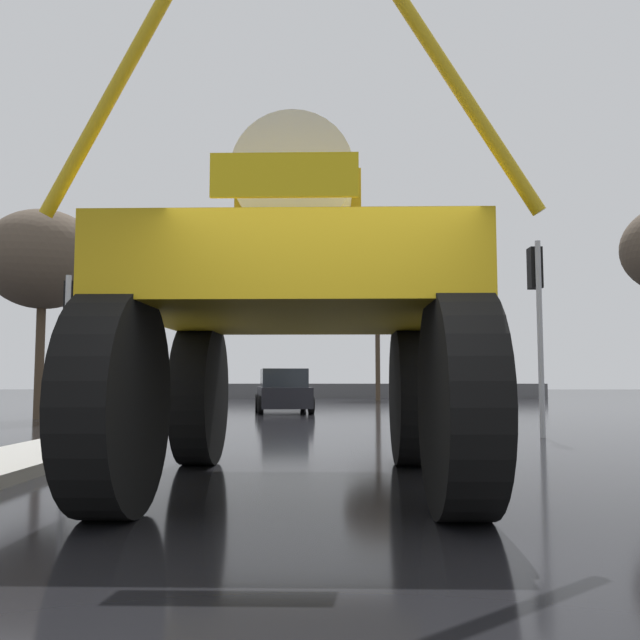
% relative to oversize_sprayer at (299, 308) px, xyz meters
% --- Properties ---
extents(ground_plane, '(120.00, 120.00, 0.00)m').
position_rel_oversize_sprayer_xyz_m(ground_plane, '(0.28, 14.85, -1.91)').
color(ground_plane, black).
extents(median_island, '(1.44, 9.41, 0.15)m').
position_rel_oversize_sprayer_xyz_m(median_island, '(-3.77, 1.26, -1.84)').
color(median_island, '#9E9B93').
rests_on(median_island, ground).
extents(oversize_sprayer, '(4.20, 5.50, 4.50)m').
position_rel_oversize_sprayer_xyz_m(oversize_sprayer, '(0.00, 0.00, 0.00)').
color(oversize_sprayer, black).
rests_on(oversize_sprayer, ground).
extents(sedan_ahead, '(2.31, 4.29, 1.52)m').
position_rel_oversize_sprayer_xyz_m(sedan_ahead, '(-1.22, 16.90, -1.20)').
color(sedan_ahead, black).
rests_on(sedan_ahead, ground).
extents(traffic_signal_near_left, '(0.24, 0.54, 3.23)m').
position_rel_oversize_sprayer_xyz_m(traffic_signal_near_left, '(-4.88, 6.30, 0.44)').
color(traffic_signal_near_left, '#A8AAAF').
rests_on(traffic_signal_near_left, ground).
extents(traffic_signal_near_right, '(0.24, 0.54, 3.92)m').
position_rel_oversize_sprayer_xyz_m(traffic_signal_near_right, '(4.55, 6.29, 0.95)').
color(traffic_signal_near_right, '#A8AAAF').
rests_on(traffic_signal_near_right, ground).
extents(streetlight_far_left, '(2.33, 0.24, 8.35)m').
position_rel_oversize_sprayer_xyz_m(streetlight_far_left, '(-8.17, 21.26, 2.76)').
color(streetlight_far_left, '#A8AAAF').
rests_on(streetlight_far_left, ground).
extents(bare_tree_left, '(3.43, 3.43, 6.12)m').
position_rel_oversize_sprayer_xyz_m(bare_tree_left, '(-8.01, 12.32, 2.73)').
color(bare_tree_left, '#473828').
rests_on(bare_tree_left, ground).
extents(bare_tree_far_center, '(3.93, 3.93, 7.75)m').
position_rel_oversize_sprayer_xyz_m(bare_tree_far_center, '(3.19, 30.80, 4.14)').
color(bare_tree_far_center, '#473828').
rests_on(bare_tree_far_center, ground).
extents(roadside_barrier, '(27.41, 0.24, 0.90)m').
position_rel_oversize_sprayer_xyz_m(roadside_barrier, '(0.28, 35.17, -1.46)').
color(roadside_barrier, '#59595B').
rests_on(roadside_barrier, ground).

